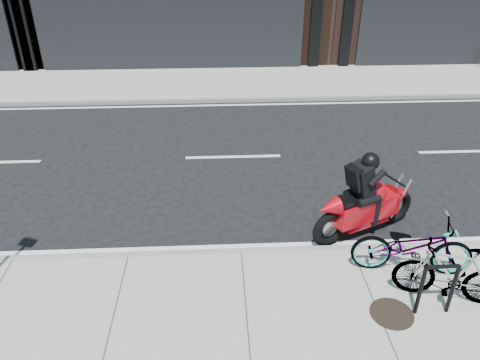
{
  "coord_description": "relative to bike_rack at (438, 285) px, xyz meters",
  "views": [
    {
      "loc": [
        -0.36,
        -8.55,
        5.41
      ],
      "look_at": [
        0.04,
        -0.74,
        0.9
      ],
      "focal_mm": 35.0,
      "sensor_mm": 36.0,
      "label": 1
    }
  ],
  "objects": [
    {
      "name": "ground",
      "position": [
        -2.79,
        3.55,
        -0.67
      ],
      "size": [
        120.0,
        120.0,
        0.0
      ],
      "primitive_type": "plane",
      "color": "black",
      "rests_on": "ground"
    },
    {
      "name": "sidewalk_far",
      "position": [
        -2.79,
        11.3,
        -0.6
      ],
      "size": [
        60.0,
        3.5,
        0.13
      ],
      "primitive_type": "cube",
      "color": "gray",
      "rests_on": "ground"
    },
    {
      "name": "bike_rack",
      "position": [
        0.0,
        0.0,
        0.0
      ],
      "size": [
        0.55,
        0.07,
        0.91
      ],
      "rotation": [
        0.0,
        0.0,
        0.01
      ],
      "color": "black",
      "rests_on": "sidewalk_near"
    },
    {
      "name": "bicycle_front",
      "position": [
        -0.02,
        0.95,
        -0.02
      ],
      "size": [
        2.04,
        0.98,
        1.03
      ],
      "primitive_type": "imported",
      "rotation": [
        0.0,
        0.0,
        1.41
      ],
      "color": "gray",
      "rests_on": "sidewalk_near"
    },
    {
      "name": "bicycle_rear",
      "position": [
        0.33,
        0.28,
        -0.03
      ],
      "size": [
        1.75,
        0.94,
        1.01
      ],
      "primitive_type": "imported",
      "rotation": [
        0.0,
        0.0,
        4.42
      ],
      "color": "gray",
      "rests_on": "sidewalk_near"
    },
    {
      "name": "motorcycle",
      "position": [
        -0.34,
        2.26,
        0.04
      ],
      "size": [
        2.19,
        1.23,
        1.74
      ],
      "rotation": [
        0.0,
        0.0,
        0.43
      ],
      "color": "black",
      "rests_on": "ground"
    },
    {
      "name": "manhole_cover",
      "position": [
        -0.6,
        -0.02,
        -0.53
      ],
      "size": [
        0.77,
        0.77,
        0.02
      ],
      "primitive_type": "cylinder",
      "rotation": [
        0.0,
        0.0,
        -0.19
      ],
      "color": "black",
      "rests_on": "sidewalk_near"
    }
  ]
}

